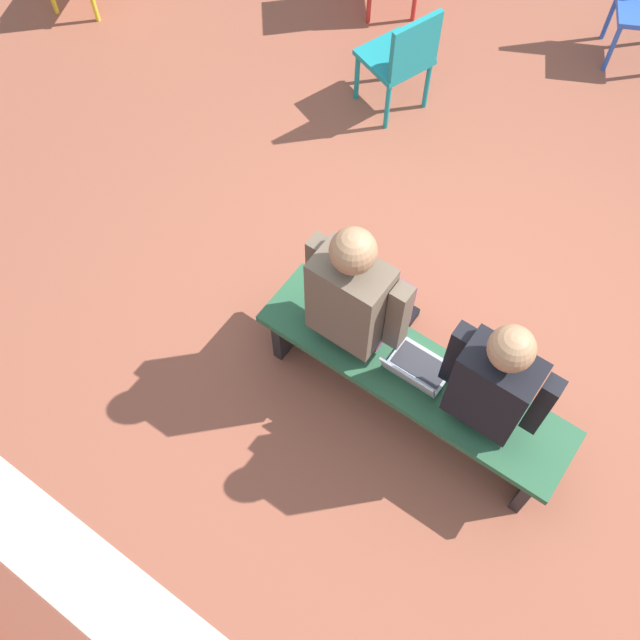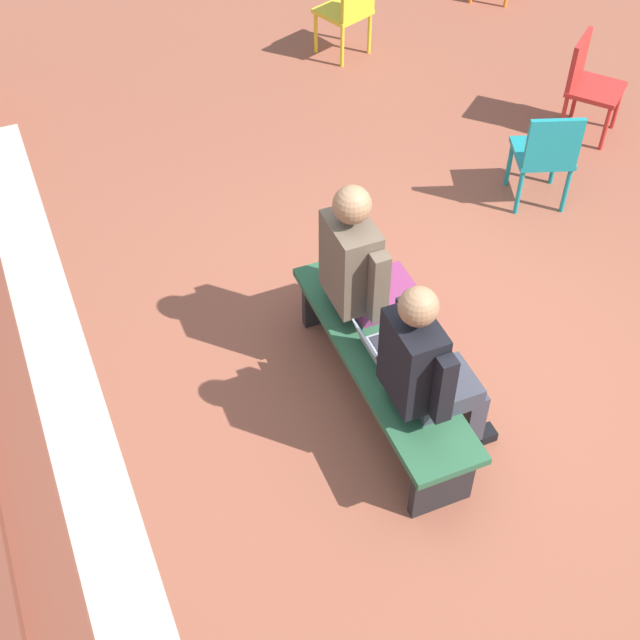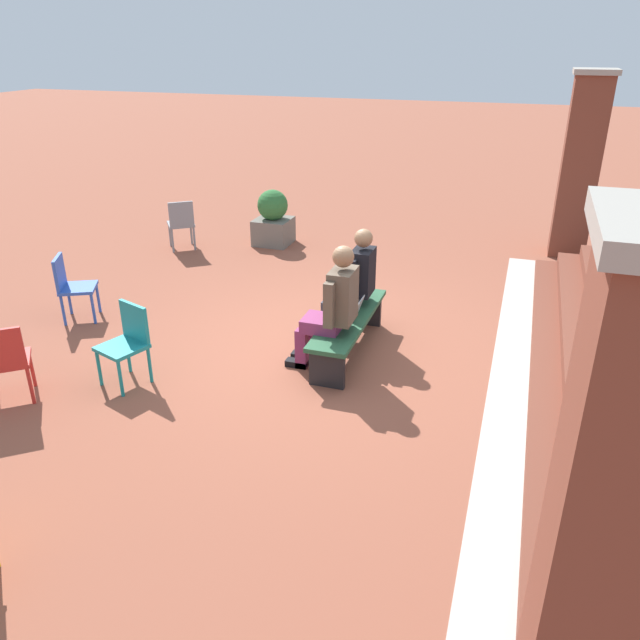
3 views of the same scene
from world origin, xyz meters
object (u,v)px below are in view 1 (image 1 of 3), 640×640
object	(u,v)px
bench	(413,380)
person_adult	(361,297)
plastic_chair_far_left	(402,56)
person_student	(498,382)
laptop	(415,370)

from	to	relation	value
bench	person_adult	xyz separation A→B (m)	(0.41, -0.07, 0.39)
plastic_chair_far_left	person_student	bearing A→B (deg)	132.27
bench	person_adult	bearing A→B (deg)	-9.86
person_adult	plastic_chair_far_left	bearing A→B (deg)	-64.14
person_adult	plastic_chair_far_left	world-z (taller)	person_adult
plastic_chair_far_left	person_adult	bearing A→B (deg)	115.86
bench	laptop	world-z (taller)	laptop
person_student	plastic_chair_far_left	distance (m)	2.59
bench	person_student	size ratio (longest dim) A/B	1.34
laptop	person_student	bearing A→B (deg)	-168.73
laptop	person_adult	bearing A→B (deg)	-11.37
bench	person_adult	world-z (taller)	person_adult
person_student	person_adult	bearing A→B (deg)	-0.21
person_adult	bench	bearing A→B (deg)	170.14
laptop	plastic_chair_far_left	xyz separation A→B (m)	(1.33, -1.99, -0.02)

